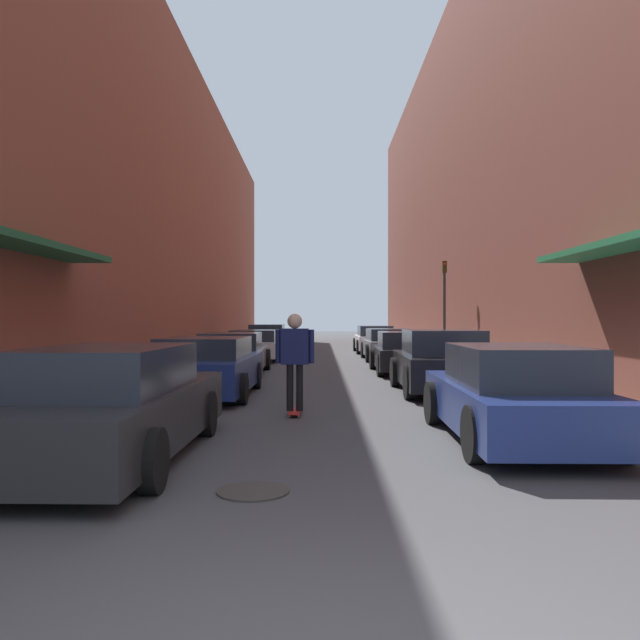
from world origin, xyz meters
TOP-DOWN VIEW (x-y plane):
  - ground at (0.00, 19.31)m, footprint 106.22×106.22m
  - curb_strip_left at (-4.55, 24.14)m, footprint 1.80×48.28m
  - curb_strip_right at (4.55, 24.14)m, footprint 1.80×48.28m
  - building_row_left at (-7.45, 24.14)m, footprint 4.90×48.28m
  - building_row_right at (7.45, 24.14)m, footprint 4.90×48.28m
  - parked_car_left_0 at (-2.52, 4.80)m, footprint 1.86×4.71m
  - parked_car_left_1 at (-2.51, 10.76)m, footprint 2.02×4.39m
  - parked_car_left_2 at (-2.70, 15.94)m, footprint 2.00×4.63m
  - parked_car_left_3 at (-2.64, 21.99)m, footprint 2.07×4.73m
  - parked_car_left_4 at (-2.68, 28.16)m, footprint 1.95×4.61m
  - parked_car_right_0 at (2.53, 5.91)m, footprint 1.88×4.29m
  - parked_car_right_1 at (2.59, 11.31)m, footprint 1.93×3.96m
  - parked_car_right_2 at (2.54, 16.32)m, footprint 2.03×4.18m
  - parked_car_right_3 at (2.63, 21.96)m, footprint 2.03×4.24m
  - parked_car_right_4 at (2.50, 27.17)m, footprint 1.86×4.43m
  - skateboarder at (-0.53, 8.18)m, footprint 0.67×0.78m
  - manhole_cover at (-0.74, 3.48)m, footprint 0.70×0.70m
  - traffic_light at (4.56, 20.78)m, footprint 0.16×0.22m

SIDE VIEW (x-z plane):
  - ground at x=0.00m, z-range 0.00..0.00m
  - manhole_cover at x=-0.74m, z-range 0.00..0.02m
  - curb_strip_left at x=-4.55m, z-range 0.00..0.12m
  - curb_strip_right at x=4.55m, z-range 0.00..0.12m
  - parked_car_left_3 at x=-2.64m, z-range -0.01..1.18m
  - parked_car_left_2 at x=-2.70m, z-range -0.02..1.21m
  - parked_car_right_3 at x=2.63m, z-range -0.01..1.22m
  - parked_car_right_2 at x=2.54m, z-range -0.02..1.23m
  - parked_car_left_1 at x=-2.51m, z-range -0.02..1.24m
  - parked_car_right_4 at x=2.50m, z-range -0.02..1.26m
  - parked_car_right_0 at x=2.53m, z-range -0.02..1.27m
  - parked_car_left_0 at x=-2.52m, z-range -0.03..1.31m
  - parked_car_left_4 at x=-2.68m, z-range -0.02..1.31m
  - parked_car_right_1 at x=2.59m, z-range -0.03..1.37m
  - skateboarder at x=-0.53m, z-range 0.20..1.94m
  - traffic_light at x=4.56m, z-range 0.54..4.21m
  - building_row_left at x=-7.45m, z-range 0.00..12.67m
  - building_row_right at x=7.45m, z-range 0.00..15.38m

